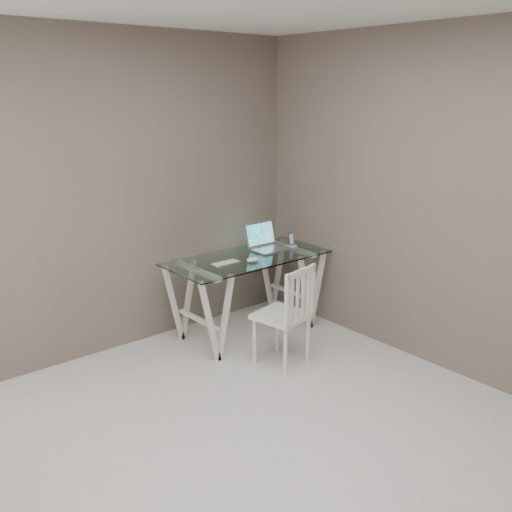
# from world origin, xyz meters

# --- Properties ---
(room) EXTENTS (4.50, 4.52, 2.71)m
(room) POSITION_xyz_m (-0.06, 0.02, 1.72)
(room) COLOR beige
(room) RESTS_ON ground
(desk) EXTENTS (1.50, 0.70, 0.75)m
(desk) POSITION_xyz_m (1.20, 1.74, 0.38)
(desk) COLOR silver
(desk) RESTS_ON ground
(chair) EXTENTS (0.46, 0.46, 0.86)m
(chair) POSITION_xyz_m (1.05, 1.03, 0.47)
(chair) COLOR silver
(chair) RESTS_ON ground
(laptop) EXTENTS (0.35, 0.31, 0.24)m
(laptop) POSITION_xyz_m (1.51, 1.85, 0.80)
(laptop) COLOR #BBBCC0
(laptop) RESTS_ON desk
(keyboard) EXTENTS (0.26, 0.11, 0.01)m
(keyboard) POSITION_xyz_m (0.92, 1.71, 0.75)
(keyboard) COLOR silver
(keyboard) RESTS_ON desk
(mouse) EXTENTS (0.12, 0.07, 0.04)m
(mouse) POSITION_xyz_m (1.14, 1.60, 0.77)
(mouse) COLOR white
(mouse) RESTS_ON desk
(phone_dock) EXTENTS (0.07, 0.07, 0.14)m
(phone_dock) POSITION_xyz_m (1.75, 1.74, 0.78)
(phone_dock) COLOR white
(phone_dock) RESTS_ON desk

